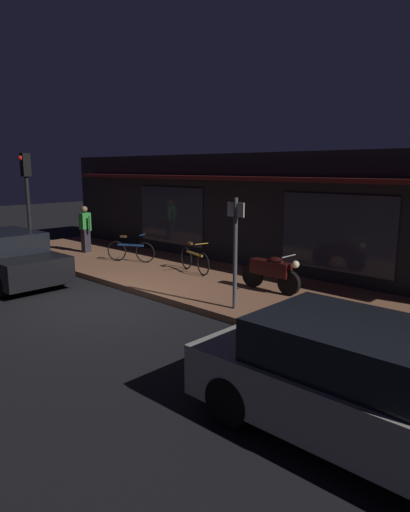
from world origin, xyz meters
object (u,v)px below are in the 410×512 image
(bicycle_parked, at_px, (131,251))
(parked_car_near, at_px, (7,257))
(motorcycle, at_px, (271,272))
(person_photographer, at_px, (85,228))
(bicycle_extra, at_px, (194,260))
(parked_car_far, at_px, (360,384))
(traffic_light_pole, at_px, (27,190))
(sign_post, at_px, (235,247))

(bicycle_parked, relative_size, parked_car_near, 0.36)
(motorcycle, bearing_deg, person_photographer, -177.81)
(bicycle_extra, xyz_separation_m, parked_car_near, (-3.36, -4.04, 0.20))
(bicycle_parked, distance_m, parked_car_near, 3.75)
(parked_car_near, bearing_deg, parked_car_far, -1.98)
(traffic_light_pole, height_order, parked_car_far, traffic_light_pole)
(person_photographer, xyz_separation_m, parked_car_far, (12.23, -3.94, -0.32))
(parked_car_near, bearing_deg, traffic_light_pole, 133.37)
(bicycle_extra, height_order, parked_car_near, parked_car_near)
(motorcycle, bearing_deg, parked_car_near, -148.06)
(sign_post, bearing_deg, person_photographer, 170.29)
(bicycle_extra, bearing_deg, parked_car_near, -129.76)
(motorcycle, distance_m, parked_car_near, 7.33)
(parked_car_far, bearing_deg, sign_post, 147.78)
(bicycle_extra, relative_size, traffic_light_pole, 0.45)
(motorcycle, bearing_deg, parked_car_far, -44.74)
(bicycle_parked, xyz_separation_m, person_photographer, (-2.53, -0.09, 0.52))
(bicycle_parked, distance_m, bicycle_extra, 2.58)
(motorcycle, xyz_separation_m, person_photographer, (-7.94, -0.30, 0.38))
(person_photographer, xyz_separation_m, parked_car_near, (1.72, -3.58, -0.32))
(bicycle_parked, bearing_deg, parked_car_far, -22.55)
(traffic_light_pole, bearing_deg, person_photographer, 102.19)
(bicycle_extra, bearing_deg, sign_post, -30.96)
(bicycle_parked, xyz_separation_m, parked_car_far, (9.69, -4.02, 0.20))
(bicycle_extra, bearing_deg, motorcycle, -3.26)
(motorcycle, height_order, parked_car_near, parked_car_near)
(bicycle_parked, xyz_separation_m, sign_post, (5.67, -1.49, 1.00))
(person_photographer, bearing_deg, motorcycle, 2.19)
(bicycle_parked, distance_m, traffic_light_pole, 3.69)
(bicycle_extra, relative_size, sign_post, 0.67)
(bicycle_extra, height_order, sign_post, sign_post)
(person_photographer, xyz_separation_m, traffic_light_pole, (0.49, -2.27, 1.45))
(sign_post, relative_size, traffic_light_pole, 0.67)
(person_photographer, distance_m, traffic_light_pole, 2.74)
(motorcycle, bearing_deg, traffic_light_pole, -160.92)
(sign_post, distance_m, traffic_light_pole, 7.82)
(bicycle_parked, height_order, parked_car_near, parked_car_near)
(person_photographer, height_order, parked_car_far, person_photographer)
(motorcycle, relative_size, traffic_light_pole, 0.47)
(sign_post, bearing_deg, bicycle_extra, 149.04)
(sign_post, relative_size, parked_car_far, 0.58)
(parked_car_near, bearing_deg, person_photographer, 115.70)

